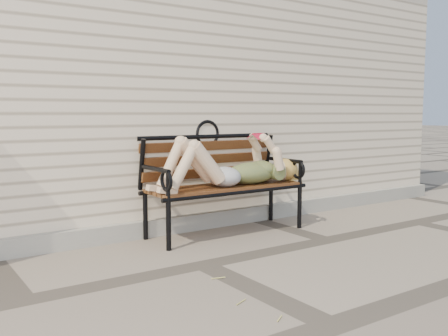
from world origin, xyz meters
TOP-DOWN VIEW (x-y plane):
  - ground at (0.00, 0.00)m, footprint 80.00×80.00m
  - house_wall at (0.00, 3.00)m, footprint 8.00×4.00m
  - foundation_strip at (0.00, 0.97)m, footprint 8.00×0.10m
  - garden_bench at (0.67, 0.79)m, footprint 1.58×0.63m
  - reading_woman at (0.68, 0.66)m, footprint 1.49×0.34m

SIDE VIEW (x-z plane):
  - ground at x=0.00m, z-range 0.00..0.00m
  - foundation_strip at x=0.00m, z-range 0.00..0.15m
  - garden_bench at x=0.67m, z-range 0.06..1.09m
  - reading_woman at x=0.68m, z-range 0.37..0.84m
  - house_wall at x=0.00m, z-range 0.00..3.00m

